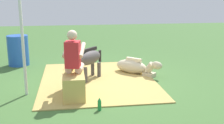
{
  "coord_description": "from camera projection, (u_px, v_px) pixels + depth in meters",
  "views": [
    {
      "loc": [
        -6.42,
        0.63,
        2.09
      ],
      "look_at": [
        -0.28,
        -0.28,
        0.55
      ],
      "focal_mm": 45.54,
      "sensor_mm": 36.0,
      "label": 1
    }
  ],
  "objects": [
    {
      "name": "ground_plane",
      "position": [
        99.0,
        82.0,
        6.76
      ],
      "size": [
        24.0,
        24.0,
        0.0
      ],
      "primitive_type": "plane",
      "color": "#426B33"
    },
    {
      "name": "hay_patch",
      "position": [
        98.0,
        80.0,
        6.88
      ],
      "size": [
        3.35,
        2.69,
        0.02
      ],
      "primitive_type": "cube",
      "color": "tan",
      "rests_on": "ground"
    },
    {
      "name": "tent_pole_left",
      "position": [
        22.0,
        36.0,
        5.64
      ],
      "size": [
        0.06,
        0.06,
        2.48
      ],
      "primitive_type": "cylinder",
      "color": "silver",
      "rests_on": "ground"
    },
    {
      "name": "water_barrel",
      "position": [
        18.0,
        50.0,
        8.23
      ],
      "size": [
        0.59,
        0.59,
        0.87
      ],
      "primitive_type": "cylinder",
      "color": "blue",
      "rests_on": "ground"
    },
    {
      "name": "person_seated",
      "position": [
        74.0,
        59.0,
        5.73
      ],
      "size": [
        0.7,
        0.5,
        1.37
      ],
      "color": "beige",
      "rests_on": "ground"
    },
    {
      "name": "pony_standing",
      "position": [
        87.0,
        58.0,
        6.75
      ],
      "size": [
        1.12,
        1.0,
        0.91
      ],
      "color": "#4C4747",
      "rests_on": "ground"
    },
    {
      "name": "hay_bale",
      "position": [
        74.0,
        86.0,
        5.7
      ],
      "size": [
        0.79,
        0.43,
        0.49
      ],
      "primitive_type": "cube",
      "color": "tan",
      "rests_on": "ground"
    },
    {
      "name": "pony_lying",
      "position": [
        134.0,
        67.0,
        7.41
      ],
      "size": [
        1.13,
        1.15,
        0.42
      ],
      "color": "beige",
      "rests_on": "ground"
    },
    {
      "name": "soda_bottle",
      "position": [
        99.0,
        104.0,
        5.12
      ],
      "size": [
        0.07,
        0.07,
        0.24
      ],
      "color": "#268C3F",
      "rests_on": "ground"
    }
  ]
}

